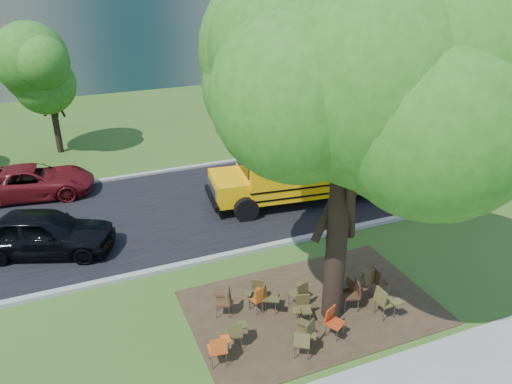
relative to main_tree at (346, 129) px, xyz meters
name	(u,v)px	position (x,y,z in m)	size (l,w,h in m)	color
ground	(273,306)	(-1.34, 0.99, -5.50)	(160.00, 160.00, 0.00)	#29531A
dirt_patch	(312,307)	(-0.34, 0.49, -5.49)	(7.00, 4.50, 0.03)	#382819
asphalt_road	(203,206)	(-1.34, 7.99, -5.48)	(80.00, 8.00, 0.04)	black
kerb_near	(237,253)	(-1.34, 3.99, -5.43)	(80.00, 0.25, 0.14)	gray
kerb_far	(177,169)	(-1.34, 12.09, -5.43)	(80.00, 0.25, 0.14)	gray
bg_tree_2	(47,71)	(-6.34, 16.99, -1.29)	(4.80, 4.80, 6.62)	black
bg_tree_3	(303,44)	(6.66, 14.99, -0.47)	(5.60, 5.60, 7.84)	black
bg_tree_4	(432,50)	(14.66, 13.99, -1.16)	(5.00, 5.00, 6.85)	black
main_tree	(346,129)	(0.00, 0.00, 0.00)	(7.20, 7.20, 9.12)	black
school_bus	(362,157)	(5.29, 6.69, -3.84)	(11.94, 3.91, 2.87)	#FFB108
chair_0	(235,332)	(-2.96, -0.21, -4.96)	(0.67, 0.52, 0.88)	#48451F
chair_1	(219,347)	(-3.54, -0.61, -4.94)	(0.63, 0.53, 0.91)	#CE5116
chair_2	(306,331)	(-1.31, -0.92, -4.93)	(0.61, 0.77, 0.92)	#423A1C
chair_3	(302,306)	(-0.90, 0.06, -4.99)	(0.65, 0.50, 0.84)	#4E4521
chair_4	(303,341)	(-1.52, -1.17, -4.98)	(0.71, 0.56, 0.85)	brown
chair_5	(333,320)	(-0.43, -0.79, -4.96)	(0.59, 0.71, 0.88)	#B13712
chair_6	(352,291)	(0.68, 0.04, -4.90)	(0.60, 0.76, 0.97)	#3E2516
chair_7	(354,288)	(0.88, 0.27, -5.00)	(0.56, 0.55, 0.82)	#3D2415
chair_8	(225,299)	(-2.76, 1.17, -4.96)	(0.55, 0.71, 0.87)	#432F18
chair_9	(257,291)	(-1.79, 1.18, -4.98)	(0.72, 0.57, 0.85)	#494220
chair_10	(268,295)	(-1.58, 0.84, -4.93)	(0.62, 0.78, 0.92)	#463E1E
chair_11	(300,292)	(-0.68, 0.64, -4.95)	(0.61, 0.66, 0.89)	#4A4520
chair_12	(380,279)	(1.76, 0.24, -4.92)	(0.55, 0.61, 0.94)	#463019
chair_13	(366,279)	(1.38, 0.39, -4.92)	(0.65, 0.68, 0.95)	#483D1F
chair_14	(385,300)	(1.28, -0.66, -4.90)	(0.60, 0.64, 0.98)	brown
chair_15	(259,296)	(-1.82, 0.93, -4.98)	(0.58, 0.62, 0.85)	#AA4912
black_car	(44,232)	(-7.31, 6.63, -4.71)	(1.87, 4.65, 1.59)	black
bg_car_red	(33,181)	(-7.61, 11.66, -4.82)	(2.26, 4.89, 1.36)	#5E1015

